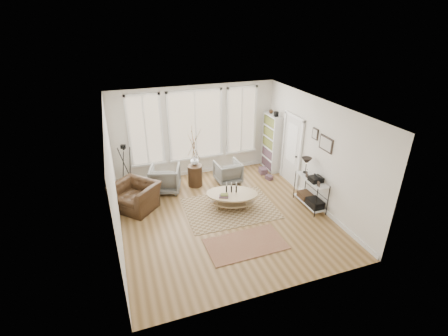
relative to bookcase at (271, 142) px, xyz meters
name	(u,v)px	position (x,y,z in m)	size (l,w,h in m)	color
room	(225,167)	(-2.42, -2.20, 0.47)	(5.50, 5.54, 2.90)	olive
bay_window	(196,127)	(-2.44, 0.49, 0.65)	(4.14, 0.12, 2.24)	tan
door	(292,149)	(0.13, -1.08, 0.17)	(0.09, 1.06, 2.22)	silver
bookcase	(271,142)	(0.00, 0.00, 0.00)	(0.31, 0.85, 2.06)	white
low_shelf	(311,190)	(-0.06, -2.52, -0.44)	(0.38, 1.08, 1.30)	white
wall_art	(323,141)	(0.14, -2.49, 0.92)	(0.04, 0.88, 0.44)	black
rug_main	(230,208)	(-2.17, -1.92, -0.95)	(2.42, 1.81, 0.01)	brown
rug_runner	(246,244)	(-2.36, -3.48, -0.94)	(1.81, 1.01, 0.01)	maroon
coffee_table	(232,196)	(-2.10, -1.88, -0.61)	(1.61, 1.31, 0.64)	tan
armchair_left	(165,179)	(-3.64, -0.34, -0.56)	(0.85, 0.87, 0.79)	gray
armchair_right	(228,172)	(-1.70, -0.45, -0.61)	(0.74, 0.76, 0.69)	gray
side_table	(194,159)	(-2.72, -0.32, -0.06)	(0.44, 0.44, 1.85)	#3C2718
vase	(195,160)	(-2.69, -0.22, -0.16)	(0.26, 0.26, 0.27)	silver
accent_chair	(135,196)	(-4.57, -1.03, -0.59)	(0.98, 1.12, 0.73)	#3C2718
tripod_camera	(127,170)	(-4.69, 0.05, -0.28)	(0.51, 0.51, 1.46)	black
book_stack_near	(263,171)	(-0.39, -0.27, -0.86)	(0.23, 0.29, 0.19)	brown
book_stack_far	(269,177)	(-0.39, -0.72, -0.89)	(0.17, 0.21, 0.14)	brown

